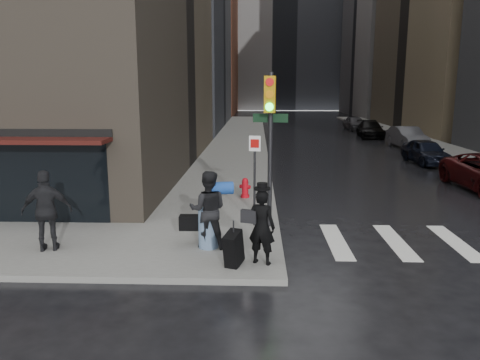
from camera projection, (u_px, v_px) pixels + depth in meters
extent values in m
plane|color=black|center=(204.00, 252.00, 11.85)|extent=(140.00, 140.00, 0.00)
cube|color=slate|center=(240.00, 137.00, 38.29)|extent=(4.00, 50.00, 0.15)
cube|color=slate|center=(407.00, 137.00, 37.82)|extent=(3.00, 50.00, 0.15)
cube|color=silver|center=(336.00, 241.00, 12.71)|extent=(0.50, 3.00, 0.01)
cube|color=silver|center=(395.00, 241.00, 12.65)|extent=(0.50, 3.00, 0.01)
cube|color=silver|center=(455.00, 242.00, 12.60)|extent=(0.50, 3.00, 0.01)
cube|color=brown|center=(162.00, 27.00, 70.50)|extent=(22.00, 20.00, 26.00)
cube|color=gray|center=(434.00, 25.00, 65.32)|extent=(22.00, 20.00, 25.00)
cube|color=gray|center=(283.00, 20.00, 84.93)|extent=(40.00, 12.00, 32.00)
imported|color=black|center=(262.00, 227.00, 10.54)|extent=(0.74, 0.61, 1.73)
cylinder|color=black|center=(262.00, 189.00, 10.37)|extent=(0.37, 0.37, 0.05)
cylinder|color=black|center=(262.00, 186.00, 10.35)|extent=(0.23, 0.23, 0.14)
cube|color=black|center=(249.00, 216.00, 10.55)|extent=(0.39, 0.24, 0.30)
cube|color=black|center=(234.00, 249.00, 10.46)|extent=(0.50, 0.73, 0.88)
cylinder|color=black|center=(233.00, 229.00, 10.37)|extent=(0.03, 0.03, 0.40)
imported|color=black|center=(208.00, 210.00, 11.58)|extent=(0.96, 0.75, 1.95)
cube|color=black|center=(191.00, 222.00, 11.86)|extent=(0.59, 0.32, 0.36)
cylinder|color=#1C459D|center=(221.00, 188.00, 11.60)|extent=(0.63, 0.42, 0.31)
imported|color=black|center=(47.00, 211.00, 11.38)|extent=(1.26, 0.76, 2.01)
cylinder|color=black|center=(270.00, 151.00, 13.15)|extent=(0.13, 0.13, 4.37)
cube|color=#B9860C|center=(270.00, 94.00, 12.61)|extent=(0.33, 0.23, 0.98)
cylinder|color=red|center=(270.00, 82.00, 12.44)|extent=(0.22, 0.08, 0.22)
cylinder|color=orange|center=(270.00, 94.00, 12.50)|extent=(0.22, 0.08, 0.22)
cylinder|color=#19E533|center=(269.00, 107.00, 12.56)|extent=(0.22, 0.08, 0.22)
cylinder|color=black|center=(255.00, 181.00, 13.39)|extent=(0.07, 0.07, 2.62)
cube|color=white|center=(255.00, 143.00, 13.15)|extent=(0.33, 0.06, 0.44)
cube|color=black|center=(270.00, 118.00, 13.05)|extent=(0.98, 0.16, 0.24)
cylinder|color=#B80B17|center=(245.00, 196.00, 17.07)|extent=(0.32, 0.32, 0.10)
cylinder|color=#B80B17|center=(245.00, 189.00, 17.02)|extent=(0.24, 0.24, 0.59)
sphere|color=#B80B17|center=(245.00, 181.00, 16.96)|extent=(0.22, 0.22, 0.22)
cylinder|color=#B80B17|center=(245.00, 187.00, 17.00)|extent=(0.42, 0.27, 0.14)
imported|color=black|center=(426.00, 152.00, 25.27)|extent=(1.84, 4.00, 1.33)
imported|color=#4F5054|center=(407.00, 137.00, 31.82)|extent=(1.85, 4.49, 1.45)
imported|color=black|center=(370.00, 129.00, 38.47)|extent=(2.20, 4.72, 1.33)
imported|color=#47474C|center=(355.00, 123.00, 45.07)|extent=(1.88, 4.05, 1.34)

